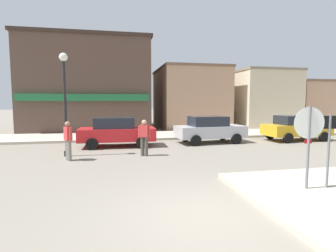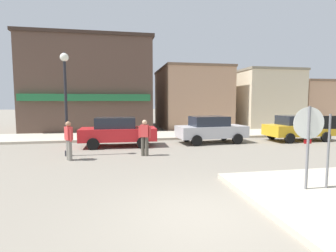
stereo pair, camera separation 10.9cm
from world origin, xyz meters
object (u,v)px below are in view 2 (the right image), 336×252
stop_sign (308,137)px  parked_car_second (211,129)px  parked_car_third (298,128)px  one_way_sign (329,144)px  parked_car_nearest (118,131)px  pedestrian_crossing_far (145,137)px  lamp_post (65,89)px  pedestrian_crossing_near (69,139)px

stop_sign → parked_car_second: stop_sign is taller
parked_car_third → one_way_sign: bearing=-123.0°
one_way_sign → parked_car_third: (5.49, 8.47, -0.52)m
parked_car_nearest → parked_car_third: 10.91m
one_way_sign → pedestrian_crossing_far: (-4.23, 5.67, -0.46)m
parked_car_second → pedestrian_crossing_far: (-4.14, -2.97, 0.06)m
lamp_post → parked_car_nearest: lamp_post is taller
parked_car_third → pedestrian_crossing_far: pedestrian_crossing_far is taller
parked_car_second → stop_sign: bearing=-93.3°
lamp_post → parked_car_second: (7.52, 2.37, -2.15)m
stop_sign → pedestrian_crossing_near: 8.65m
one_way_sign → pedestrian_crossing_near: one_way_sign is taller
parked_car_third → parked_car_nearest: bearing=-179.7°
one_way_sign → parked_car_nearest: size_ratio=0.52×
parked_car_second → parked_car_third: same height
pedestrian_crossing_near → pedestrian_crossing_far: size_ratio=1.00×
pedestrian_crossing_far → parked_car_second: bearing=35.6°
lamp_post → parked_car_second: size_ratio=1.10×
pedestrian_crossing_near → pedestrian_crossing_far: bearing=5.8°
lamp_post → parked_car_third: lamp_post is taller
pedestrian_crossing_far → parked_car_nearest: bearing=113.6°
lamp_post → stop_sign: bearing=-41.6°
one_way_sign → parked_car_third: size_ratio=0.52×
pedestrian_crossing_near → one_way_sign: bearing=-36.0°
pedestrian_crossing_far → pedestrian_crossing_near: bearing=-174.2°
stop_sign → pedestrian_crossing_far: size_ratio=1.43×
parked_car_third → lamp_post: bearing=-170.5°
one_way_sign → pedestrian_crossing_far: 7.09m
stop_sign → parked_car_nearest: (-4.84, 8.36, -0.71)m
parked_car_nearest → pedestrian_crossing_near: bearing=-122.6°
lamp_post → pedestrian_crossing_near: size_ratio=2.82×
lamp_post → parked_car_nearest: size_ratio=1.13×
stop_sign → pedestrian_crossing_far: bearing=123.0°
parked_car_second → pedestrian_crossing_near: bearing=-155.7°
parked_car_second → pedestrian_crossing_near: (-7.29, -3.29, 0.06)m
one_way_sign → lamp_post: bearing=140.5°
stop_sign → pedestrian_crossing_far: stop_sign is taller
stop_sign → pedestrian_crossing_far: 6.74m
parked_car_second → pedestrian_crossing_near: size_ratio=2.56×
lamp_post → pedestrian_crossing_far: lamp_post is taller
one_way_sign → parked_car_third: bearing=57.0°
parked_car_nearest → one_way_sign: bearing=-57.2°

